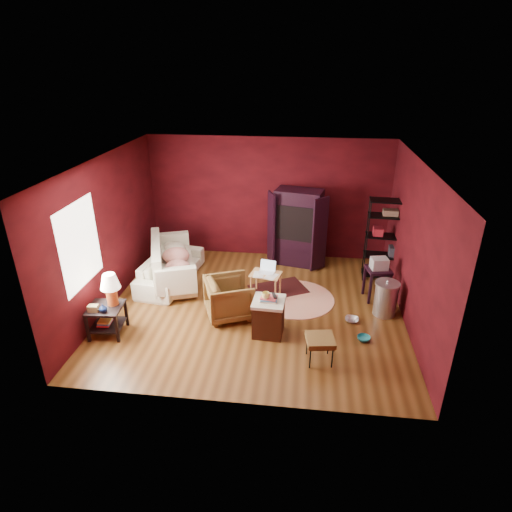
{
  "coord_description": "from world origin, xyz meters",
  "views": [
    {
      "loc": [
        0.87,
        -6.95,
        4.35
      ],
      "look_at": [
        0.0,
        0.2,
        1.0
      ],
      "focal_mm": 30.0,
      "sensor_mm": 36.0,
      "label": 1
    }
  ],
  "objects_px": {
    "side_table": "(108,299)",
    "tv_armoire": "(298,226)",
    "sofa": "(170,264)",
    "armchair": "(229,296)",
    "wire_shelving": "(388,237)",
    "laptop_desk": "(266,276)",
    "hamper": "(269,316)"
  },
  "relations": [
    {
      "from": "armchair",
      "to": "tv_armoire",
      "type": "height_order",
      "value": "tv_armoire"
    },
    {
      "from": "side_table",
      "to": "sofa",
      "type": "bearing_deg",
      "value": 76.88
    },
    {
      "from": "wire_shelving",
      "to": "laptop_desk",
      "type": "bearing_deg",
      "value": -153.49
    },
    {
      "from": "armchair",
      "to": "laptop_desk",
      "type": "height_order",
      "value": "armchair"
    },
    {
      "from": "laptop_desk",
      "to": "wire_shelving",
      "type": "bearing_deg",
      "value": 35.66
    },
    {
      "from": "laptop_desk",
      "to": "armchair",
      "type": "bearing_deg",
      "value": -113.46
    },
    {
      "from": "sofa",
      "to": "hamper",
      "type": "height_order",
      "value": "sofa"
    },
    {
      "from": "side_table",
      "to": "tv_armoire",
      "type": "height_order",
      "value": "tv_armoire"
    },
    {
      "from": "hamper",
      "to": "wire_shelving",
      "type": "xyz_separation_m",
      "value": [
        2.26,
        2.33,
        0.63
      ]
    },
    {
      "from": "hamper",
      "to": "armchair",
      "type": "bearing_deg",
      "value": 148.6
    },
    {
      "from": "sofa",
      "to": "hamper",
      "type": "bearing_deg",
      "value": -119.76
    },
    {
      "from": "sofa",
      "to": "side_table",
      "type": "height_order",
      "value": "side_table"
    },
    {
      "from": "sofa",
      "to": "wire_shelving",
      "type": "distance_m",
      "value": 4.59
    },
    {
      "from": "sofa",
      "to": "tv_armoire",
      "type": "bearing_deg",
      "value": -58.48
    },
    {
      "from": "tv_armoire",
      "to": "wire_shelving",
      "type": "distance_m",
      "value": 1.96
    },
    {
      "from": "sofa",
      "to": "hamper",
      "type": "relative_size",
      "value": 2.67
    },
    {
      "from": "hamper",
      "to": "tv_armoire",
      "type": "xyz_separation_m",
      "value": [
        0.38,
        2.87,
        0.57
      ]
    },
    {
      "from": "sofa",
      "to": "laptop_desk",
      "type": "bearing_deg",
      "value": -93.48
    },
    {
      "from": "sofa",
      "to": "hamper",
      "type": "distance_m",
      "value": 2.79
    },
    {
      "from": "armchair",
      "to": "laptop_desk",
      "type": "distance_m",
      "value": 1.01
    },
    {
      "from": "laptop_desk",
      "to": "tv_armoire",
      "type": "relative_size",
      "value": 0.41
    },
    {
      "from": "armchair",
      "to": "hamper",
      "type": "bearing_deg",
      "value": -144.06
    },
    {
      "from": "tv_armoire",
      "to": "armchair",
      "type": "bearing_deg",
      "value": -103.11
    },
    {
      "from": "side_table",
      "to": "wire_shelving",
      "type": "distance_m",
      "value": 5.61
    },
    {
      "from": "armchair",
      "to": "wire_shelving",
      "type": "relative_size",
      "value": 0.46
    },
    {
      "from": "side_table",
      "to": "laptop_desk",
      "type": "distance_m",
      "value": 2.98
    },
    {
      "from": "sofa",
      "to": "wire_shelving",
      "type": "height_order",
      "value": "wire_shelving"
    },
    {
      "from": "laptop_desk",
      "to": "sofa",
      "type": "bearing_deg",
      "value": -177.77
    },
    {
      "from": "armchair",
      "to": "tv_armoire",
      "type": "xyz_separation_m",
      "value": [
        1.14,
        2.4,
        0.5
      ]
    },
    {
      "from": "sofa",
      "to": "side_table",
      "type": "distance_m",
      "value": 2.01
    },
    {
      "from": "sofa",
      "to": "armchair",
      "type": "distance_m",
      "value": 1.9
    },
    {
      "from": "sofa",
      "to": "laptop_desk",
      "type": "height_order",
      "value": "sofa"
    }
  ]
}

